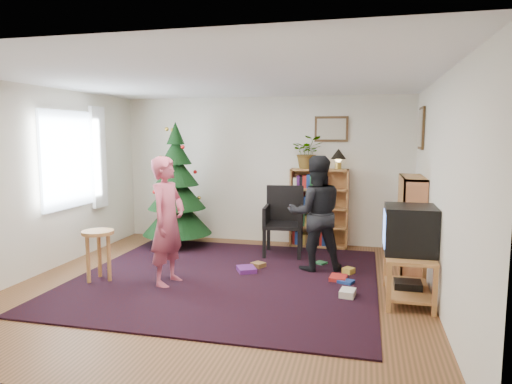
% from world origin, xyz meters
% --- Properties ---
extents(floor, '(5.00, 5.00, 0.00)m').
position_xyz_m(floor, '(0.00, 0.00, 0.00)').
color(floor, brown).
rests_on(floor, ground).
extents(ceiling, '(5.00, 5.00, 0.00)m').
position_xyz_m(ceiling, '(0.00, 0.00, 2.50)').
color(ceiling, white).
rests_on(ceiling, wall_back).
extents(wall_back, '(5.00, 0.02, 2.50)m').
position_xyz_m(wall_back, '(0.00, 2.50, 1.25)').
color(wall_back, silver).
rests_on(wall_back, floor).
extents(wall_front, '(5.00, 0.02, 2.50)m').
position_xyz_m(wall_front, '(0.00, -2.50, 1.25)').
color(wall_front, silver).
rests_on(wall_front, floor).
extents(wall_left, '(0.02, 5.00, 2.50)m').
position_xyz_m(wall_left, '(-2.50, 0.00, 1.25)').
color(wall_left, silver).
rests_on(wall_left, floor).
extents(wall_right, '(0.02, 5.00, 2.50)m').
position_xyz_m(wall_right, '(2.50, 0.00, 1.25)').
color(wall_right, silver).
rests_on(wall_right, floor).
extents(rug, '(3.80, 3.60, 0.02)m').
position_xyz_m(rug, '(0.00, 0.30, 0.01)').
color(rug, black).
rests_on(rug, floor).
extents(window_pane, '(0.04, 1.20, 1.40)m').
position_xyz_m(window_pane, '(-2.47, 0.60, 1.50)').
color(window_pane, silver).
rests_on(window_pane, wall_left).
extents(curtain, '(0.06, 0.35, 1.60)m').
position_xyz_m(curtain, '(-2.43, 1.30, 1.50)').
color(curtain, white).
rests_on(curtain, wall_left).
extents(picture_back, '(0.55, 0.03, 0.42)m').
position_xyz_m(picture_back, '(1.15, 2.48, 1.95)').
color(picture_back, '#4C3319').
rests_on(picture_back, wall_back).
extents(picture_right, '(0.03, 0.50, 0.60)m').
position_xyz_m(picture_right, '(2.48, 1.75, 1.95)').
color(picture_right, '#4C3319').
rests_on(picture_right, wall_right).
extents(christmas_tree, '(1.14, 1.14, 2.07)m').
position_xyz_m(christmas_tree, '(-1.31, 1.78, 0.86)').
color(christmas_tree, '#3F2816').
rests_on(christmas_tree, rug).
extents(bookshelf_back, '(0.95, 0.30, 1.30)m').
position_xyz_m(bookshelf_back, '(0.98, 2.34, 0.66)').
color(bookshelf_back, '#C67447').
rests_on(bookshelf_back, floor).
extents(bookshelf_right, '(0.30, 0.95, 1.30)m').
position_xyz_m(bookshelf_right, '(2.34, 1.26, 0.66)').
color(bookshelf_right, '#C67447').
rests_on(bookshelf_right, floor).
extents(tv_stand, '(0.52, 0.93, 0.55)m').
position_xyz_m(tv_stand, '(2.22, 0.06, 0.33)').
color(tv_stand, '#C67447').
rests_on(tv_stand, floor).
extents(crt_tv, '(0.56, 0.60, 0.52)m').
position_xyz_m(crt_tv, '(2.22, 0.06, 0.81)').
color(crt_tv, black).
rests_on(crt_tv, tv_stand).
extents(armchair, '(0.63, 0.63, 1.06)m').
position_xyz_m(armchair, '(0.51, 1.72, 0.58)').
color(armchair, black).
rests_on(armchair, rug).
extents(stool, '(0.40, 0.40, 0.66)m').
position_xyz_m(stool, '(-1.54, -0.18, 0.51)').
color(stool, '#C67447').
rests_on(stool, floor).
extents(person_standing, '(0.46, 0.63, 1.60)m').
position_xyz_m(person_standing, '(-0.63, -0.07, 0.80)').
color(person_standing, '#AD4558').
rests_on(person_standing, rug).
extents(person_by_chair, '(0.91, 0.79, 1.58)m').
position_xyz_m(person_by_chair, '(1.07, 0.97, 0.79)').
color(person_by_chair, black).
rests_on(person_by_chair, rug).
extents(potted_plant, '(0.53, 0.48, 0.54)m').
position_xyz_m(potted_plant, '(0.78, 2.34, 1.57)').
color(potted_plant, gray).
rests_on(potted_plant, bookshelf_back).
extents(table_lamp, '(0.25, 0.25, 0.33)m').
position_xyz_m(table_lamp, '(1.28, 2.34, 1.53)').
color(table_lamp, '#A57F33').
rests_on(table_lamp, bookshelf_back).
extents(floor_clutter, '(1.57, 1.47, 0.08)m').
position_xyz_m(floor_clutter, '(1.09, 0.64, 0.04)').
color(floor_clutter, '#A51E19').
rests_on(floor_clutter, rug).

